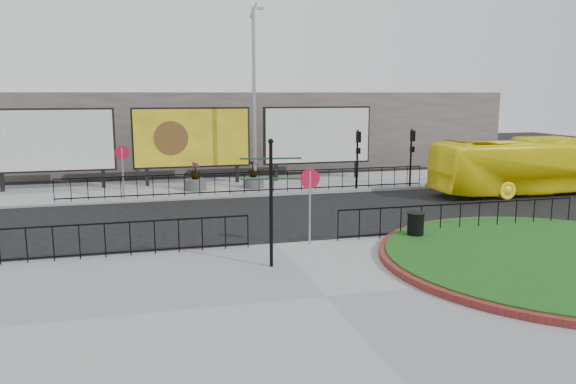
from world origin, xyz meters
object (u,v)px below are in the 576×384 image
object	(u,v)px
litter_bin	(416,227)
bus	(529,166)
lamp_post	(254,96)
planter_a	(195,181)
planter_b	(253,179)
fingerpost_sign	(271,190)
billboard_mid	(192,138)

from	to	relation	value
litter_bin	bus	size ratio (longest dim) A/B	0.10
lamp_post	planter_a	xyz separation A→B (m)	(-3.07, 0.00, -4.26)
lamp_post	litter_bin	distance (m)	12.96
planter_a	planter_b	size ratio (longest dim) A/B	1.01
fingerpost_sign	bus	world-z (taller)	fingerpost_sign
billboard_mid	bus	distance (m)	17.24
billboard_mid	lamp_post	bearing A→B (deg)	-33.25
bus	fingerpost_sign	bearing A→B (deg)	120.22
lamp_post	litter_bin	size ratio (longest dim) A/B	9.67
fingerpost_sign	planter_b	world-z (taller)	fingerpost_sign
bus	planter_a	world-z (taller)	bus
fingerpost_sign	litter_bin	distance (m)	5.68
fingerpost_sign	bus	size ratio (longest dim) A/B	0.36
billboard_mid	fingerpost_sign	distance (m)	15.34
billboard_mid	lamp_post	xyz separation A→B (m)	(3.01, -1.97, 2.23)
billboard_mid	planter_a	world-z (taller)	billboard_mid
litter_bin	planter_b	bearing A→B (deg)	104.55
fingerpost_sign	litter_bin	bearing A→B (deg)	28.92
planter_b	billboard_mid	bearing A→B (deg)	145.93
litter_bin	lamp_post	bearing A→B (deg)	104.14
litter_bin	planter_b	distance (m)	12.27
lamp_post	planter_a	size ratio (longest dim) A/B	6.51
planter_b	fingerpost_sign	bearing A→B (deg)	-99.08
lamp_post	bus	distance (m)	14.11
lamp_post	fingerpost_sign	distance (m)	13.76
fingerpost_sign	planter_a	size ratio (longest dim) A/B	2.54
lamp_post	litter_bin	world-z (taller)	lamp_post
litter_bin	fingerpost_sign	bearing A→B (deg)	-164.31
litter_bin	planter_b	xyz separation A→B (m)	(-3.08, 11.88, -0.04)
litter_bin	planter_b	world-z (taller)	planter_b
planter_b	planter_a	bearing A→B (deg)	180.00
bus	planter_b	distance (m)	13.79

